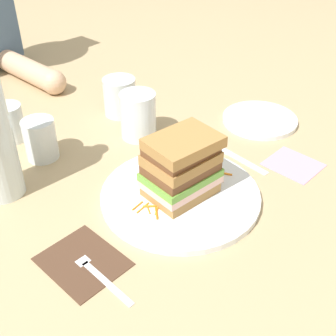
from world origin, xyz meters
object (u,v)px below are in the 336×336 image
empty_tumbler_0 (40,139)px  juice_glass (138,118)px  knife (231,154)px  empty_tumbler_1 (120,97)px  side_plate (260,120)px  napkin_dark (84,263)px  fork (93,269)px  napkin_pink (293,164)px  sandwich (181,167)px  main_plate (180,195)px  empty_tumbler_2 (9,123)px

empty_tumbler_0 → juice_glass: bearing=-24.3°
knife → empty_tumbler_1: 0.30m
side_plate → napkin_dark: bearing=-175.9°
side_plate → juice_glass: bearing=144.7°
empty_tumbler_0 → fork: bearing=-112.5°
napkin_pink → sandwich: bearing=156.8°
main_plate → napkin_dark: (-0.22, 0.01, -0.00)m
empty_tumbler_2 → side_plate: (0.42, -0.36, -0.03)m
main_plate → napkin_dark: main_plate is taller
juice_glass → napkin_dark: bearing=-147.5°
knife → main_plate: bearing=-175.0°
main_plate → empty_tumbler_2: bearing=102.8°
juice_glass → side_plate: juice_glass is taller
empty_tumbler_1 → knife: bearing=-84.0°
side_plate → empty_tumbler_2: bearing=139.9°
empty_tumbler_1 → fork: bearing=-137.7°
knife → empty_tumbler_0: bearing=133.5°
napkin_dark → side_plate: 0.55m
main_plate → napkin_pink: bearing=-23.4°
empty_tumbler_0 → side_plate: empty_tumbler_0 is taller
sandwich → fork: (-0.22, -0.02, -0.07)m
empty_tumbler_1 → juice_glass: bearing=-112.3°
sandwich → knife: sandwich is taller
sandwich → side_plate: (0.33, 0.05, -0.06)m
fork → empty_tumbler_0: (0.13, 0.31, 0.04)m
juice_glass → empty_tumbler_2: juice_glass is taller
napkin_dark → empty_tumbler_2: bearing=72.6°
empty_tumbler_1 → empty_tumbler_2: (-0.24, 0.09, -0.00)m
napkin_dark → knife: bearing=1.3°
fork → empty_tumbler_1: empty_tumbler_1 is taller
empty_tumbler_0 → empty_tumbler_1: size_ratio=0.96×
knife → empty_tumbler_1: bearing=96.0°
sandwich → empty_tumbler_2: (-0.09, 0.40, -0.03)m
napkin_dark → side_plate: size_ratio=0.73×
empty_tumbler_2 → napkin_pink: size_ratio=0.80×
main_plate → empty_tumbler_1: 0.35m
empty_tumbler_0 → empty_tumbler_1: 0.23m
napkin_dark → knife: size_ratio=0.62×
fork → empty_tumbler_0: bearing=67.5°
fork → juice_glass: bearing=35.2°
juice_glass → side_plate: bearing=-35.3°
knife → napkin_pink: size_ratio=2.01×
empty_tumbler_2 → side_plate: empty_tumbler_2 is taller
empty_tumbler_0 → napkin_pink: 0.51m
sandwich → fork: size_ratio=0.80×
empty_tumbler_1 → empty_tumbler_0: bearing=-175.3°
sandwich → empty_tumbler_0: (-0.09, 0.30, -0.03)m
juice_glass → empty_tumbler_1: (0.04, 0.11, -0.00)m
empty_tumbler_2 → side_plate: size_ratio=0.47×
main_plate → napkin_pink: main_plate is taller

